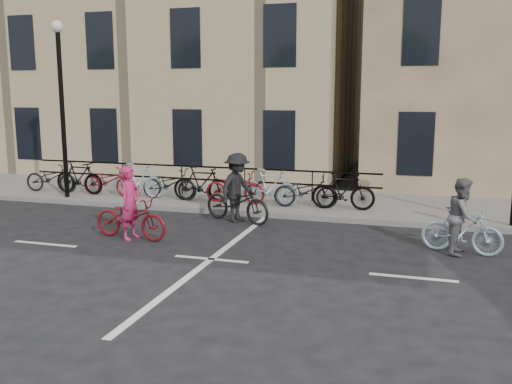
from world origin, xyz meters
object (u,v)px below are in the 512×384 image
(cyclist_pink, at_px, (131,214))
(cyclist_dark, at_px, (237,195))
(lamp_post, at_px, (61,87))
(cyclist_grey, at_px, (462,223))

(cyclist_pink, distance_m, cyclist_dark, 2.96)
(lamp_post, relative_size, cyclist_pink, 2.67)
(cyclist_grey, relative_size, cyclist_dark, 0.81)
(cyclist_pink, distance_m, cyclist_grey, 7.35)
(lamp_post, xyz_separation_m, cyclist_dark, (5.93, -1.06, -2.77))
(cyclist_pink, relative_size, cyclist_dark, 0.91)
(cyclist_grey, xyz_separation_m, cyclist_dark, (-5.48, 1.40, 0.06))
(lamp_post, bearing_deg, cyclist_pink, -39.56)
(cyclist_grey, distance_m, cyclist_dark, 5.66)
(cyclist_grey, bearing_deg, lamp_post, 89.72)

